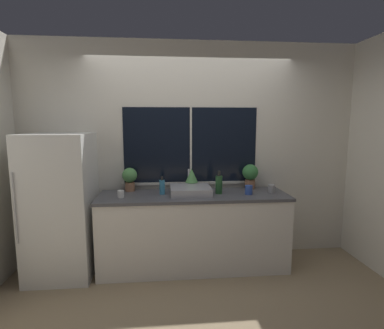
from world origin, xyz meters
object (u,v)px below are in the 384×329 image
object	(u,v)px
potted_plant_right	(250,174)
mug_blue	(249,190)
potted_plant_center	(192,178)
mug_white	(121,194)
mug_grey	(271,189)
soap_bottle	(162,187)
bottle_tall	(219,184)
potted_plant_left	(130,177)
sink	(190,190)
refrigerator	(61,205)

from	to	relation	value
potted_plant_right	mug_blue	distance (m)	0.34
potted_plant_center	mug_white	size ratio (longest dim) A/B	3.26
mug_grey	soap_bottle	bearing A→B (deg)	177.57
potted_plant_right	bottle_tall	distance (m)	0.50
potted_plant_left	sink	bearing A→B (deg)	-17.59
sink	bottle_tall	distance (m)	0.34
potted_plant_right	refrigerator	bearing A→B (deg)	-173.65
refrigerator	potted_plant_center	bearing A→B (deg)	9.44
sink	potted_plant_center	bearing A→B (deg)	80.78
potted_plant_right	mug_white	bearing A→B (deg)	-168.40
potted_plant_center	mug_white	bearing A→B (deg)	-158.70
sink	potted_plant_right	size ratio (longest dim) A/B	1.51
sink	mug_white	xyz separation A→B (m)	(-0.78, -0.09, -0.01)
refrigerator	potted_plant_center	distance (m)	1.53
sink	bottle_tall	world-z (taller)	bottle_tall
mug_white	mug_grey	size ratio (longest dim) A/B	0.83
potted_plant_left	potted_plant_center	world-z (taller)	potted_plant_left
potted_plant_center	soap_bottle	bearing A→B (deg)	-151.36
bottle_tall	refrigerator	bearing A→B (deg)	-179.53
bottle_tall	mug_grey	world-z (taller)	bottle_tall
sink	mug_white	world-z (taller)	sink
refrigerator	mug_grey	bearing A→B (deg)	-0.13
bottle_tall	mug_blue	distance (m)	0.35
sink	potted_plant_right	distance (m)	0.82
bottle_tall	soap_bottle	bearing A→B (deg)	176.99
potted_plant_center	soap_bottle	xyz separation A→B (m)	(-0.36, -0.20, -0.06)
mug_blue	soap_bottle	bearing A→B (deg)	174.47
potted_plant_right	mug_white	distance (m)	1.60
sink	bottle_tall	xyz separation A→B (m)	(0.33, -0.01, 0.07)
refrigerator	sink	size ratio (longest dim) A/B	3.44
sink	potted_plant_center	distance (m)	0.25
refrigerator	soap_bottle	world-z (taller)	refrigerator
mug_white	potted_plant_center	bearing A→B (deg)	21.30
potted_plant_left	soap_bottle	world-z (taller)	potted_plant_left
potted_plant_center	soap_bottle	distance (m)	0.42
refrigerator	potted_plant_center	size ratio (longest dim) A/B	6.06
bottle_tall	potted_plant_right	bearing A→B (deg)	27.86
mug_white	refrigerator	bearing A→B (deg)	173.87
refrigerator	sink	distance (m)	1.46
refrigerator	mug_grey	xyz separation A→B (m)	(2.42, -0.01, 0.14)
refrigerator	soap_bottle	distance (m)	1.14
potted_plant_center	potted_plant_right	size ratio (longest dim) A/B	0.86
potted_plant_center	mug_white	xyz separation A→B (m)	(-0.82, -0.32, -0.10)
refrigerator	mug_grey	distance (m)	2.42
bottle_tall	mug_grey	xyz separation A→B (m)	(0.63, -0.02, -0.06)
sink	potted_plant_left	bearing A→B (deg)	162.41
potted_plant_center	mug_grey	world-z (taller)	potted_plant_center
potted_plant_left	mug_blue	size ratio (longest dim) A/B	2.78
refrigerator	potted_plant_right	xyz separation A→B (m)	(2.23, 0.25, 0.27)
mug_grey	bottle_tall	bearing A→B (deg)	178.17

